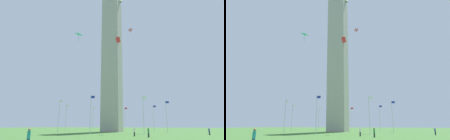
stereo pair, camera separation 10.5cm
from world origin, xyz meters
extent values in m
plane|color=#3D6B2D|center=(0.00, 0.00, 0.00)|extent=(260.00, 260.00, 0.00)
cube|color=#A8A399|center=(0.00, 0.00, 24.65)|extent=(6.16, 6.16, 49.29)
cylinder|color=silver|center=(17.71, 0.00, 4.75)|extent=(0.14, 0.14, 9.50)
cube|color=#1E2D99|center=(18.26, 0.00, 9.05)|extent=(1.00, 0.03, 0.64)
cylinder|color=silver|center=(12.53, 12.53, 4.75)|extent=(0.14, 0.14, 9.50)
cube|color=#1E2D99|center=(13.08, 12.53, 9.05)|extent=(1.00, 0.03, 0.64)
cylinder|color=silver|center=(0.00, 17.71, 4.75)|extent=(0.14, 0.14, 9.50)
cube|color=red|center=(0.55, 17.71, 9.05)|extent=(1.00, 0.03, 0.64)
cylinder|color=silver|center=(-12.53, 12.53, 4.75)|extent=(0.14, 0.14, 9.50)
cube|color=white|center=(-11.98, 12.53, 9.05)|extent=(1.00, 0.03, 0.64)
cylinder|color=silver|center=(-17.71, 0.00, 4.75)|extent=(0.14, 0.14, 9.50)
cube|color=white|center=(-17.16, 0.00, 9.05)|extent=(1.00, 0.03, 0.64)
cylinder|color=silver|center=(-12.53, -12.53, 4.75)|extent=(0.14, 0.14, 9.50)
cube|color=white|center=(-11.98, -12.53, 9.05)|extent=(1.00, 0.03, 0.64)
cylinder|color=silver|center=(0.00, -17.71, 4.75)|extent=(0.14, 0.14, 9.50)
cube|color=#1E2D99|center=(0.55, -17.71, 9.05)|extent=(1.00, 0.03, 0.64)
cylinder|color=silver|center=(12.53, -12.53, 4.75)|extent=(0.14, 0.14, 9.50)
cube|color=white|center=(13.08, -12.53, 9.05)|extent=(1.00, 0.03, 0.64)
cylinder|color=#2D2D38|center=(27.10, -14.48, 0.40)|extent=(0.29, 0.29, 0.80)
cylinder|color=#3851B2|center=(27.10, -14.48, 1.09)|extent=(0.32, 0.32, 0.58)
sphere|color=beige|center=(27.10, -14.48, 1.50)|extent=(0.24, 0.24, 0.24)
cylinder|color=#2D2D38|center=(15.45, -26.61, 0.40)|extent=(0.29, 0.29, 0.80)
cylinder|color=#388C47|center=(15.45, -26.61, 1.16)|extent=(0.32, 0.32, 0.72)
sphere|color=beige|center=(15.45, -26.61, 1.64)|extent=(0.24, 0.24, 0.24)
cylinder|color=teal|center=(6.71, -46.81, 1.17)|extent=(0.32, 0.32, 0.74)
sphere|color=#936B4C|center=(6.71, -46.81, 1.66)|extent=(0.24, 0.24, 0.24)
cylinder|color=#2D2D38|center=(12.28, -23.65, 0.40)|extent=(0.29, 0.29, 0.80)
cylinder|color=white|center=(12.28, -23.65, 1.12)|extent=(0.32, 0.32, 0.65)
sphere|color=beige|center=(12.28, -23.65, 1.57)|extent=(0.24, 0.24, 0.24)
cube|color=pink|center=(8.41, -5.93, 32.97)|extent=(1.55, 1.53, 0.68)
cylinder|color=#A44A79|center=(8.41, -5.93, 32.02)|extent=(0.04, 0.04, 1.42)
cube|color=#33C6D1|center=(3.68, -32.61, 19.18)|extent=(1.38, 1.43, 0.41)
cylinder|color=teal|center=(3.68, -32.61, 18.20)|extent=(0.04, 0.04, 1.47)
cube|color=red|center=(12.25, -34.69, 15.81)|extent=(0.85, 0.85, 0.99)
cylinder|color=maroon|center=(12.25, -34.69, 15.02)|extent=(0.04, 0.04, 1.18)
camera|label=1|loc=(20.21, -62.65, 2.06)|focal=30.48mm
camera|label=2|loc=(20.31, -62.62, 2.06)|focal=30.48mm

